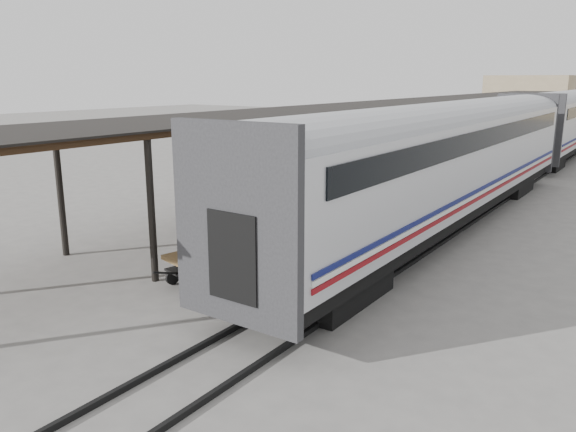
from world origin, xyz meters
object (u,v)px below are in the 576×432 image
Objects in this scene: luggage_tug at (419,159)px; pedestrian at (335,181)px; porter at (201,230)px; baggage_cart at (212,259)px.

pedestrian is at bearing -82.43° from luggage_tug.
porter reaches higher than pedestrian.
luggage_tug is at bearing 110.84° from baggage_cart.
pedestrian is (-3.22, 12.42, -0.87)m from porter.
porter is at bearing 124.46° from pedestrian.
luggage_tug is at bearing 19.73° from porter.
porter reaches higher than luggage_tug.
baggage_cart is 12.14m from pedestrian.
baggage_cart is 1.21m from porter.
pedestrian is at bearing 26.43° from porter.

